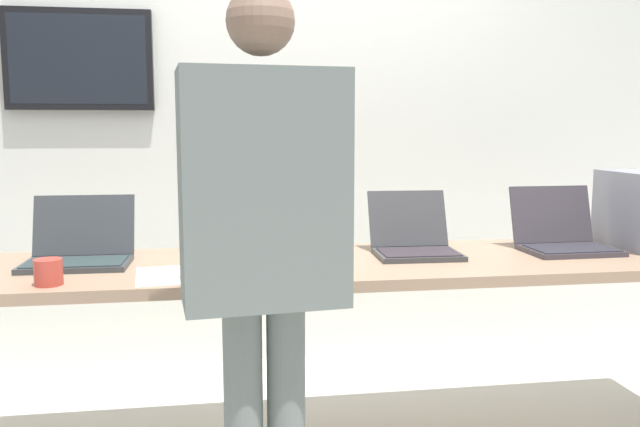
{
  "coord_description": "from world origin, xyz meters",
  "views": [
    {
      "loc": [
        -0.33,
        -2.39,
        1.28
      ],
      "look_at": [
        0.07,
        0.17,
        0.94
      ],
      "focal_mm": 36.52,
      "sensor_mm": 36.0,
      "label": 1
    }
  ],
  "objects_px": {
    "laptop_station_1": "(79,249)",
    "person": "(262,231)",
    "workbench": "(310,273)",
    "laptop_station_3": "(414,240)",
    "coffee_mug": "(48,272)",
    "laptop_station_2": "(250,242)",
    "laptop_station_4": "(563,236)"
  },
  "relations": [
    {
      "from": "laptop_station_1",
      "to": "workbench",
      "type": "bearing_deg",
      "value": -5.24
    },
    {
      "from": "laptop_station_4",
      "to": "coffee_mug",
      "type": "xyz_separation_m",
      "value": [
        -1.94,
        -0.31,
        -0.02
      ]
    },
    {
      "from": "laptop_station_1",
      "to": "person",
      "type": "bearing_deg",
      "value": -47.9
    },
    {
      "from": "workbench",
      "to": "laptop_station_2",
      "type": "xyz_separation_m",
      "value": [
        -0.22,
        0.1,
        0.11
      ]
    },
    {
      "from": "workbench",
      "to": "person",
      "type": "xyz_separation_m",
      "value": [
        -0.22,
        -0.62,
        0.27
      ]
    },
    {
      "from": "laptop_station_3",
      "to": "person",
      "type": "relative_size",
      "value": 0.21
    },
    {
      "from": "laptop_station_1",
      "to": "laptop_station_2",
      "type": "relative_size",
      "value": 1.0
    },
    {
      "from": "laptop_station_4",
      "to": "laptop_station_3",
      "type": "bearing_deg",
      "value": 178.68
    },
    {
      "from": "laptop_station_2",
      "to": "coffee_mug",
      "type": "bearing_deg",
      "value": -151.94
    },
    {
      "from": "laptop_station_4",
      "to": "coffee_mug",
      "type": "distance_m",
      "value": 1.96
    },
    {
      "from": "workbench",
      "to": "laptop_station_3",
      "type": "height_order",
      "value": "laptop_station_3"
    },
    {
      "from": "laptop_station_2",
      "to": "person",
      "type": "distance_m",
      "value": 0.74
    },
    {
      "from": "laptop_station_3",
      "to": "laptop_station_2",
      "type": "bearing_deg",
      "value": 177.51
    },
    {
      "from": "workbench",
      "to": "person",
      "type": "height_order",
      "value": "person"
    },
    {
      "from": "laptop_station_2",
      "to": "laptop_station_4",
      "type": "xyz_separation_m",
      "value": [
        1.28,
        -0.04,
        -0.0
      ]
    },
    {
      "from": "workbench",
      "to": "laptop_station_3",
      "type": "relative_size",
      "value": 10.13
    },
    {
      "from": "laptop_station_4",
      "to": "person",
      "type": "distance_m",
      "value": 1.45
    },
    {
      "from": "person",
      "to": "laptop_station_4",
      "type": "bearing_deg",
      "value": 28.07
    },
    {
      "from": "laptop_station_2",
      "to": "person",
      "type": "height_order",
      "value": "person"
    },
    {
      "from": "laptop_station_1",
      "to": "coffee_mug",
      "type": "distance_m",
      "value": 0.33
    },
    {
      "from": "workbench",
      "to": "laptop_station_1",
      "type": "height_order",
      "value": "laptop_station_1"
    },
    {
      "from": "laptop_station_1",
      "to": "person",
      "type": "distance_m",
      "value": 0.96
    },
    {
      "from": "laptop_station_1",
      "to": "laptop_station_3",
      "type": "xyz_separation_m",
      "value": [
        1.28,
        -0.01,
        -0.0
      ]
    },
    {
      "from": "person",
      "to": "laptop_station_3",
      "type": "bearing_deg",
      "value": 47.06
    },
    {
      "from": "workbench",
      "to": "laptop_station_4",
      "type": "relative_size",
      "value": 9.68
    },
    {
      "from": "laptop_station_1",
      "to": "laptop_station_2",
      "type": "bearing_deg",
      "value": 2.11
    },
    {
      "from": "workbench",
      "to": "coffee_mug",
      "type": "distance_m",
      "value": 0.92
    },
    {
      "from": "laptop_station_4",
      "to": "person",
      "type": "relative_size",
      "value": 0.22
    },
    {
      "from": "laptop_station_2",
      "to": "laptop_station_3",
      "type": "relative_size",
      "value": 1.09
    },
    {
      "from": "laptop_station_3",
      "to": "coffee_mug",
      "type": "xyz_separation_m",
      "value": [
        -1.31,
        -0.32,
        -0.01
      ]
    },
    {
      "from": "person",
      "to": "coffee_mug",
      "type": "xyz_separation_m",
      "value": [
        -0.66,
        0.37,
        -0.18
      ]
    },
    {
      "from": "workbench",
      "to": "coffee_mug",
      "type": "relative_size",
      "value": 39.66
    }
  ]
}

